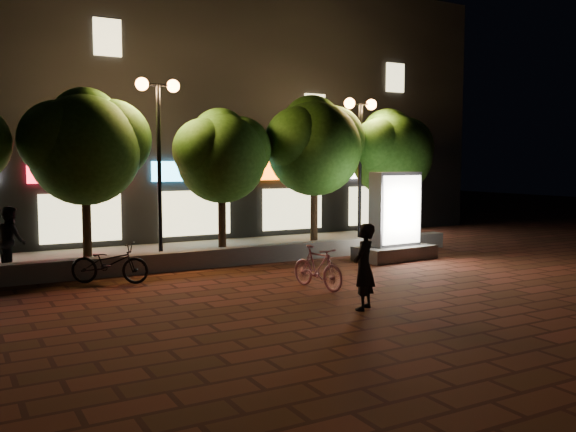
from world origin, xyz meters
TOP-DOWN VIEW (x-y plane):
  - ground at (0.00, 0.00)m, footprint 80.00×80.00m
  - retaining_wall at (0.00, 4.00)m, footprint 16.00×0.45m
  - sidewalk at (0.00, 6.50)m, footprint 16.00×5.00m
  - building_block at (-0.01, 12.99)m, footprint 28.00×8.12m
  - tree_left at (-3.45, 5.46)m, footprint 3.60×3.00m
  - tree_mid at (0.55, 5.46)m, footprint 3.24×2.70m
  - tree_right at (3.86, 5.46)m, footprint 3.72×3.10m
  - tree_far_right at (7.05, 5.46)m, footprint 3.48×2.90m
  - street_lamp_left at (-1.50, 5.20)m, footprint 1.26×0.36m
  - street_lamp_right at (5.50, 5.20)m, footprint 1.26×0.36m
  - ad_kiosk at (4.92, 2.59)m, footprint 2.50×1.37m
  - scooter_pink at (0.59, 0.03)m, footprint 0.74×1.71m
  - rider at (0.33, -2.11)m, footprint 0.75×0.70m
  - scooter_parked at (-3.45, 3.00)m, footprint 1.95×1.57m
  - pedestrian at (-5.44, 5.02)m, footprint 0.81×0.96m

SIDE VIEW (x-z plane):
  - ground at x=0.00m, z-range 0.00..0.00m
  - sidewalk at x=0.00m, z-range 0.00..0.08m
  - retaining_wall at x=0.00m, z-range 0.00..0.50m
  - scooter_pink at x=0.59m, z-range 0.00..0.99m
  - scooter_parked at x=-3.45m, z-range 0.00..0.99m
  - rider at x=0.33m, z-range 0.00..1.71m
  - pedestrian at x=-5.44m, z-range 0.08..1.82m
  - ad_kiosk at x=4.92m, z-range -0.25..2.37m
  - tree_mid at x=0.55m, z-range 0.97..5.47m
  - tree_far_right at x=7.05m, z-range 0.99..5.75m
  - tree_left at x=-3.45m, z-range 1.00..5.89m
  - tree_right at x=3.86m, z-range 1.03..6.10m
  - street_lamp_right at x=5.50m, z-range 1.40..6.38m
  - street_lamp_left at x=-1.50m, z-range 1.44..6.62m
  - building_block at x=-0.01m, z-range -0.65..10.65m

